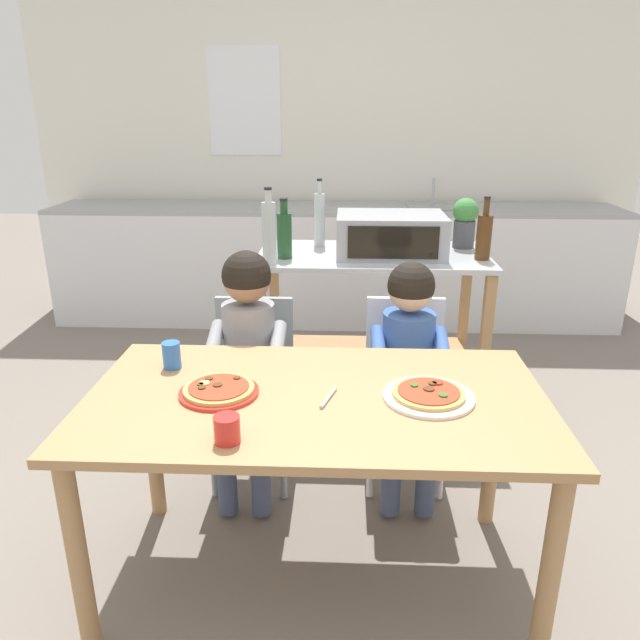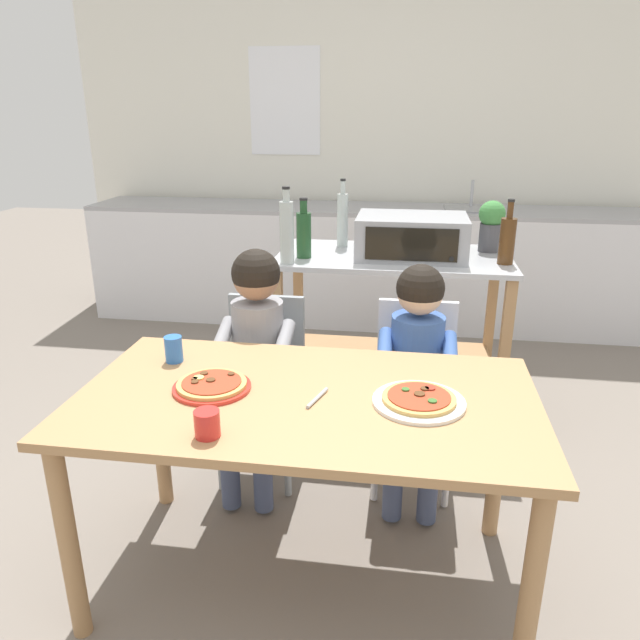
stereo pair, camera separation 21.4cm
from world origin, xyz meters
name	(u,v)px [view 2 (the right image)]	position (x,y,z in m)	size (l,w,h in m)	color
ground_plane	(346,410)	(0.00, 1.27, 0.00)	(12.70, 12.70, 0.00)	slate
back_wall_tiled	(375,142)	(0.00, 3.24, 1.35)	(4.79, 0.13, 2.70)	white
kitchen_counter	(368,265)	(0.00, 2.83, 0.45)	(4.31, 0.60, 1.10)	silver
kitchen_island_cart	(391,308)	(0.23, 1.31, 0.61)	(1.18, 0.64, 0.90)	#B7BABF
toaster_oven	(412,236)	(0.32, 1.29, 1.00)	(0.54, 0.40, 0.21)	#999BA0
bottle_dark_olive_oil	(507,239)	(0.77, 1.21, 1.01)	(0.07, 0.07, 0.31)	#4C2D14
bottle_tall_green_wine	(304,233)	(-0.22, 1.19, 1.02)	(0.07, 0.07, 0.30)	#1E4723
bottle_slim_sauce	(287,231)	(-0.27, 1.05, 1.05)	(0.07, 0.07, 0.37)	#ADB7B2
bottle_squat_spirits	(343,219)	(-0.05, 1.47, 1.05)	(0.06, 0.06, 0.36)	#ADB7B2
potted_herb_plant	(491,224)	(0.72, 1.47, 1.04)	(0.14, 0.14, 0.26)	#4C4C51
dining_table	(306,421)	(0.00, 0.00, 0.64)	(1.48, 0.82, 0.73)	#AD7F51
dining_chair_left	(263,374)	(-0.31, 0.67, 0.48)	(0.36, 0.36, 0.81)	gray
dining_chair_right	(415,382)	(0.36, 0.69, 0.48)	(0.36, 0.36, 0.81)	silver
child_in_grey_shirt	(255,341)	(-0.31, 0.55, 0.69)	(0.32, 0.42, 1.05)	#424C6B
child_in_blue_striped_shirt	(417,355)	(0.36, 0.57, 0.66)	(0.32, 0.42, 1.00)	#424C6B
pizza_plate_red_rimmed	(212,385)	(-0.31, -0.01, 0.75)	(0.26, 0.26, 0.03)	red
pizza_plate_white	(419,400)	(0.36, -0.01, 0.75)	(0.29, 0.29, 0.03)	white
drinking_cup_blue	(174,349)	(-0.52, 0.19, 0.78)	(0.06, 0.06, 0.10)	blue
drinking_cup_red	(207,424)	(-0.23, -0.29, 0.77)	(0.07, 0.07, 0.08)	red
serving_spoon	(317,398)	(0.04, -0.03, 0.74)	(0.01, 0.01, 0.14)	#B7BABF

